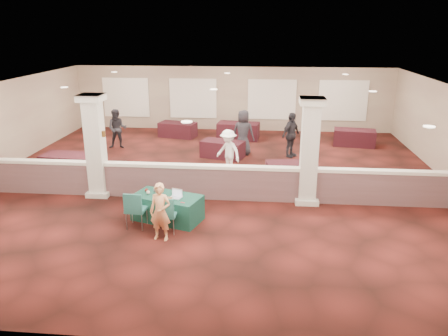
# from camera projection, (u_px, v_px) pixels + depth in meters

# --- Properties ---
(ground) EXTENTS (16.00, 16.00, 0.00)m
(ground) POSITION_uv_depth(u_px,v_px,m) (214.00, 182.00, 15.03)
(ground) COLOR #4D1713
(ground) RESTS_ON ground
(wall_back) EXTENTS (16.00, 0.04, 3.20)m
(wall_back) POSITION_uv_depth(u_px,v_px,m) (232.00, 99.00, 22.11)
(wall_back) COLOR #876A5D
(wall_back) RESTS_ON ground
(wall_front) EXTENTS (16.00, 0.04, 3.20)m
(wall_front) POSITION_uv_depth(u_px,v_px,m) (156.00, 258.00, 6.97)
(wall_front) COLOR #876A5D
(wall_front) RESTS_ON ground
(ceiling) EXTENTS (16.00, 16.00, 0.02)m
(ceiling) POSITION_uv_depth(u_px,v_px,m) (214.00, 89.00, 14.04)
(ceiling) COLOR silver
(ceiling) RESTS_ON wall_back
(partition_wall) EXTENTS (15.60, 0.28, 1.10)m
(partition_wall) POSITION_uv_depth(u_px,v_px,m) (209.00, 181.00, 13.44)
(partition_wall) COLOR brown
(partition_wall) RESTS_ON ground
(column_left) EXTENTS (0.72, 0.72, 3.20)m
(column_left) POSITION_uv_depth(u_px,v_px,m) (96.00, 145.00, 13.42)
(column_left) COLOR beige
(column_left) RESTS_ON ground
(column_right) EXTENTS (0.72, 0.72, 3.20)m
(column_right) POSITION_uv_depth(u_px,v_px,m) (309.00, 151.00, 12.84)
(column_right) COLOR beige
(column_right) RESTS_ON ground
(sconce_left) EXTENTS (0.12, 0.12, 0.18)m
(sconce_left) POSITION_uv_depth(u_px,v_px,m) (86.00, 133.00, 13.33)
(sconce_left) COLOR brown
(sconce_left) RESTS_ON column_left
(sconce_right) EXTENTS (0.12, 0.12, 0.18)m
(sconce_right) POSITION_uv_depth(u_px,v_px,m) (103.00, 134.00, 13.28)
(sconce_right) COLOR brown
(sconce_right) RESTS_ON column_left
(near_table) EXTENTS (2.04, 1.44, 0.71)m
(near_table) POSITION_uv_depth(u_px,v_px,m) (167.00, 208.00, 12.04)
(near_table) COLOR #103C32
(near_table) RESTS_ON ground
(conf_chair_main) EXTENTS (0.51, 0.52, 1.00)m
(conf_chair_main) POSITION_uv_depth(u_px,v_px,m) (166.00, 212.00, 11.18)
(conf_chair_main) COLOR #205D4D
(conf_chair_main) RESTS_ON ground
(conf_chair_side) EXTENTS (0.54, 0.54, 1.02)m
(conf_chair_side) POSITION_uv_depth(u_px,v_px,m) (135.00, 207.00, 11.44)
(conf_chair_side) COLOR #205D4D
(conf_chair_side) RESTS_ON ground
(woman) EXTENTS (0.58, 0.43, 1.49)m
(woman) POSITION_uv_depth(u_px,v_px,m) (160.00, 212.00, 10.81)
(woman) COLOR #F5B16A
(woman) RESTS_ON ground
(far_table_front_left) EXTENTS (1.95, 1.09, 0.76)m
(far_table_front_left) POSITION_uv_depth(u_px,v_px,m) (69.00, 165.00, 15.67)
(far_table_front_left) COLOR black
(far_table_front_left) RESTS_ON ground
(far_table_front_center) EXTENTS (1.86, 1.31, 0.69)m
(far_table_front_center) POSITION_uv_depth(u_px,v_px,m) (223.00, 149.00, 17.77)
(far_table_front_center) COLOR black
(far_table_front_center) RESTS_ON ground
(far_table_front_right) EXTENTS (1.80, 1.08, 0.69)m
(far_table_front_right) POSITION_uv_depth(u_px,v_px,m) (291.00, 172.00, 14.98)
(far_table_front_right) COLOR black
(far_table_front_right) RESTS_ON ground
(far_table_back_left) EXTENTS (1.89, 1.25, 0.70)m
(far_table_back_left) POSITION_uv_depth(u_px,v_px,m) (178.00, 130.00, 21.06)
(far_table_back_left) COLOR black
(far_table_back_left) RESTS_ON ground
(far_table_back_center) EXTENTS (2.02, 1.18, 0.78)m
(far_table_back_center) POSITION_uv_depth(u_px,v_px,m) (238.00, 131.00, 20.64)
(far_table_back_center) COLOR black
(far_table_back_center) RESTS_ON ground
(far_table_back_right) EXTENTS (1.91, 1.16, 0.73)m
(far_table_back_right) POSITION_uv_depth(u_px,v_px,m) (354.00, 138.00, 19.51)
(far_table_back_right) COLOR black
(far_table_back_right) RESTS_ON ground
(attendee_a) EXTENTS (0.89, 0.59, 1.72)m
(attendee_a) POSITION_uv_depth(u_px,v_px,m) (117.00, 129.00, 18.97)
(attendee_a) COLOR black
(attendee_a) RESTS_ON ground
(attendee_b) EXTENTS (1.11, 1.00, 1.61)m
(attendee_b) POSITION_uv_depth(u_px,v_px,m) (228.00, 152.00, 15.76)
(attendee_b) COLOR silver
(attendee_b) RESTS_ON ground
(attendee_c) EXTENTS (1.07, 1.16, 1.83)m
(attendee_c) POSITION_uv_depth(u_px,v_px,m) (291.00, 135.00, 17.68)
(attendee_c) COLOR black
(attendee_c) RESTS_ON ground
(attendee_d) EXTENTS (1.02, 0.71, 1.87)m
(attendee_d) POSITION_uv_depth(u_px,v_px,m) (243.00, 133.00, 17.98)
(attendee_d) COLOR black
(attendee_d) RESTS_ON ground
(laptop_base) EXTENTS (0.37, 0.31, 0.02)m
(laptop_base) POSITION_uv_depth(u_px,v_px,m) (175.00, 198.00, 11.77)
(laptop_base) COLOR silver
(laptop_base) RESTS_ON near_table
(laptop_screen) EXTENTS (0.31, 0.11, 0.21)m
(laptop_screen) POSITION_uv_depth(u_px,v_px,m) (177.00, 192.00, 11.83)
(laptop_screen) COLOR silver
(laptop_screen) RESTS_ON near_table
(screen_glow) EXTENTS (0.28, 0.09, 0.18)m
(screen_glow) POSITION_uv_depth(u_px,v_px,m) (177.00, 193.00, 11.83)
(screen_glow) COLOR silver
(screen_glow) RESTS_ON near_table
(knitting) EXTENTS (0.46, 0.40, 0.03)m
(knitting) POSITION_uv_depth(u_px,v_px,m) (164.00, 199.00, 11.69)
(knitting) COLOR #B35E1C
(knitting) RESTS_ON near_table
(yarn_cream) EXTENTS (0.11, 0.11, 0.11)m
(yarn_cream) POSITION_uv_depth(u_px,v_px,m) (148.00, 192.00, 12.02)
(yarn_cream) COLOR beige
(yarn_cream) RESTS_ON near_table
(yarn_red) EXTENTS (0.10, 0.10, 0.10)m
(yarn_red) POSITION_uv_depth(u_px,v_px,m) (147.00, 190.00, 12.20)
(yarn_red) COLOR #5E1A12
(yarn_red) RESTS_ON near_table
(yarn_grey) EXTENTS (0.10, 0.10, 0.10)m
(yarn_grey) POSITION_uv_depth(u_px,v_px,m) (155.00, 190.00, 12.17)
(yarn_grey) COLOR #4B4A4F
(yarn_grey) RESTS_ON near_table
(scissors) EXTENTS (0.12, 0.06, 0.01)m
(scissors) POSITION_uv_depth(u_px,v_px,m) (183.00, 203.00, 11.45)
(scissors) COLOR red
(scissors) RESTS_ON near_table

